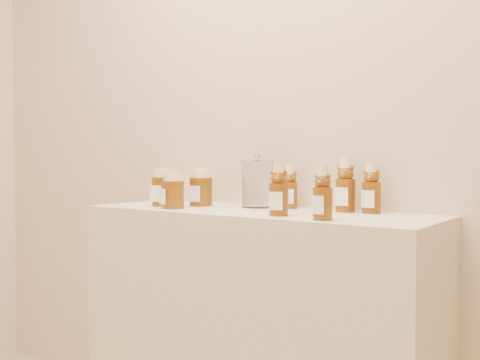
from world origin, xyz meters
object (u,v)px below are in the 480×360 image
Objects in this scene: bear_bottle_back_left at (290,184)px; glass_canister at (257,182)px; bear_bottle_front_left at (279,185)px; honey_jar_left at (164,187)px; display_table at (254,345)px.

glass_canister reaches higher than bear_bottle_back_left.
bear_bottle_front_left is 1.30× the size of honey_jar_left.
bear_bottle_back_left is 0.46m from honey_jar_left.
display_table is at bearing 4.51° from honey_jar_left.
glass_canister is (0.31, 0.15, 0.02)m from honey_jar_left.
bear_bottle_front_left reaches higher than bear_bottle_back_left.
honey_jar_left is (-0.52, 0.05, -0.02)m from bear_bottle_front_left.
bear_bottle_front_left reaches higher than honey_jar_left.
display_table is 6.63× the size of glass_canister.
glass_canister reaches higher than honey_jar_left.
bear_bottle_back_left is 0.26m from bear_bottle_front_left.
bear_bottle_front_left is at bearing -43.35° from glass_canister.
bear_bottle_front_left reaches higher than display_table.
bear_bottle_back_left is at bearing 19.95° from honey_jar_left.
bear_bottle_back_left is 0.93× the size of glass_canister.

